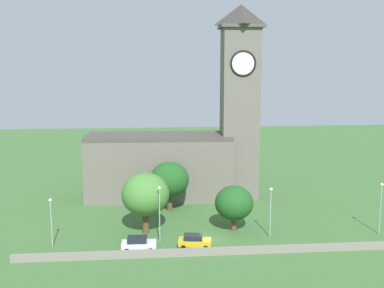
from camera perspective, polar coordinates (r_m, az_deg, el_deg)
name	(u,v)px	position (r m, az deg, el deg)	size (l,w,h in m)	color
ground_plane	(197,206)	(80.61, 0.64, -7.49)	(200.00, 200.00, 0.00)	#3D6633
church	(185,145)	(84.40, -0.79, -0.12)	(30.96, 10.80, 33.63)	#666056
quay_barrier	(214,251)	(61.31, 2.63, -12.72)	(49.63, 0.70, 0.88)	gray
car_white	(139,244)	(62.69, -6.42, -11.78)	(4.50, 2.42, 1.83)	silver
car_yellow	(194,241)	(63.40, 0.29, -11.53)	(4.48, 2.72, 1.70)	gold
streetlamp_west_end	(51,214)	(65.09, -16.54, -8.07)	(0.44, 0.44, 6.52)	#9EA0A5
streetlamp_west_mid	(159,205)	(64.24, -3.92, -7.33)	(0.44, 0.44, 7.63)	#9EA0A5
streetlamp_central	(271,204)	(66.53, 9.40, -7.14)	(0.44, 0.44, 7.04)	#9EA0A5
streetlamp_east_mid	(381,200)	(71.83, 21.69, -6.29)	(0.44, 0.44, 7.36)	#9EA0A5
tree_riverside_west	(234,203)	(68.57, 5.06, -7.06)	(5.48, 5.48, 6.58)	brown
tree_churchyard	(145,194)	(67.35, -5.61, -6.04)	(6.71, 6.71, 8.66)	brown
tree_by_tower	(169,180)	(77.21, -2.72, -4.28)	(6.33, 6.33, 8.07)	brown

